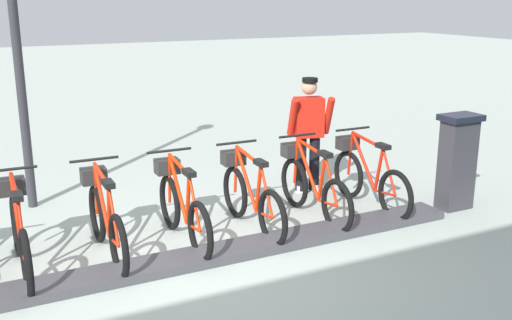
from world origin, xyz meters
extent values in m
plane|color=#B0BBB0|center=(0.00, 0.00, 0.00)|extent=(60.00, 60.00, 0.00)
cube|color=#47474C|center=(0.00, 0.00, 0.05)|extent=(0.44, 6.96, 0.10)
cube|color=#38383D|center=(0.05, -3.90, 0.60)|extent=(0.28, 0.44, 1.20)
cube|color=#194C8C|center=(0.20, -3.90, 0.95)|extent=(0.03, 0.30, 0.40)
cube|color=black|center=(0.05, -3.90, 1.24)|extent=(0.36, 0.52, 0.08)
torus|color=black|center=(0.03, -2.87, 0.33)|extent=(0.67, 0.08, 0.67)
torus|color=black|center=(1.07, -2.89, 0.33)|extent=(0.67, 0.08, 0.67)
cylinder|color=red|center=(0.73, -2.88, 0.61)|extent=(0.60, 0.06, 0.70)
cylinder|color=red|center=(0.39, -2.88, 0.58)|extent=(0.16, 0.05, 0.61)
cylinder|color=red|center=(0.67, -2.88, 0.92)|extent=(0.69, 0.06, 0.11)
cylinder|color=red|center=(0.24, -2.87, 0.31)|extent=(0.43, 0.04, 0.09)
cylinder|color=red|center=(0.18, -2.87, 0.61)|extent=(0.33, 0.04, 0.56)
cylinder|color=red|center=(1.04, -2.89, 0.64)|extent=(0.10, 0.04, 0.62)
cube|color=black|center=(0.33, -2.87, 0.91)|extent=(0.22, 0.10, 0.06)
cylinder|color=black|center=(1.01, -2.89, 1.00)|extent=(0.04, 0.54, 0.03)
cube|color=#2D2D2D|center=(1.12, -2.89, 0.78)|extent=(0.21, 0.28, 0.18)
torus|color=black|center=(0.03, -1.99, 0.33)|extent=(0.67, 0.08, 0.67)
torus|color=black|center=(1.07, -2.01, 0.33)|extent=(0.67, 0.08, 0.67)
cylinder|color=red|center=(0.73, -2.00, 0.61)|extent=(0.60, 0.06, 0.70)
cylinder|color=red|center=(0.39, -2.00, 0.58)|extent=(0.16, 0.05, 0.61)
cylinder|color=red|center=(0.67, -2.00, 0.92)|extent=(0.69, 0.06, 0.11)
cylinder|color=red|center=(0.24, -1.99, 0.31)|extent=(0.43, 0.04, 0.09)
cylinder|color=red|center=(0.18, -1.99, 0.61)|extent=(0.33, 0.04, 0.56)
cylinder|color=red|center=(1.04, -2.01, 0.64)|extent=(0.10, 0.04, 0.62)
cube|color=black|center=(0.33, -1.99, 0.91)|extent=(0.22, 0.10, 0.06)
cylinder|color=black|center=(1.01, -2.01, 1.00)|extent=(0.04, 0.54, 0.03)
cube|color=#2D2D2D|center=(1.12, -2.01, 0.78)|extent=(0.21, 0.28, 0.18)
torus|color=black|center=(0.03, -1.11, 0.33)|extent=(0.67, 0.08, 0.67)
torus|color=black|center=(1.07, -1.13, 0.33)|extent=(0.67, 0.08, 0.67)
cylinder|color=red|center=(0.73, -1.12, 0.61)|extent=(0.60, 0.06, 0.70)
cylinder|color=red|center=(0.39, -1.12, 0.58)|extent=(0.16, 0.05, 0.61)
cylinder|color=red|center=(0.67, -1.12, 0.92)|extent=(0.69, 0.06, 0.11)
cylinder|color=red|center=(0.24, -1.11, 0.31)|extent=(0.43, 0.04, 0.09)
cylinder|color=red|center=(0.18, -1.11, 0.61)|extent=(0.33, 0.04, 0.56)
cylinder|color=red|center=(1.04, -1.13, 0.64)|extent=(0.10, 0.04, 0.62)
cube|color=black|center=(0.33, -1.12, 0.91)|extent=(0.22, 0.10, 0.06)
cylinder|color=black|center=(1.01, -1.13, 1.00)|extent=(0.04, 0.54, 0.03)
cube|color=#2D2D2D|center=(1.12, -1.13, 0.78)|extent=(0.21, 0.28, 0.18)
torus|color=black|center=(0.03, -0.23, 0.33)|extent=(0.67, 0.08, 0.67)
torus|color=black|center=(1.07, -0.25, 0.33)|extent=(0.67, 0.08, 0.67)
cylinder|color=red|center=(0.73, -0.24, 0.61)|extent=(0.60, 0.06, 0.70)
cylinder|color=red|center=(0.39, -0.24, 0.58)|extent=(0.16, 0.05, 0.61)
cylinder|color=red|center=(0.67, -0.24, 0.92)|extent=(0.69, 0.06, 0.11)
cylinder|color=red|center=(0.24, -0.23, 0.31)|extent=(0.43, 0.04, 0.09)
cylinder|color=red|center=(0.18, -0.23, 0.61)|extent=(0.33, 0.04, 0.56)
cylinder|color=red|center=(1.04, -0.25, 0.64)|extent=(0.10, 0.04, 0.62)
cube|color=black|center=(0.33, -0.24, 0.91)|extent=(0.22, 0.10, 0.06)
cylinder|color=black|center=(1.01, -0.25, 1.00)|extent=(0.04, 0.54, 0.03)
cube|color=#2D2D2D|center=(1.12, -0.25, 0.78)|extent=(0.21, 0.28, 0.18)
torus|color=black|center=(0.03, 0.65, 0.33)|extent=(0.67, 0.08, 0.67)
torus|color=black|center=(1.07, 0.63, 0.33)|extent=(0.67, 0.08, 0.67)
cylinder|color=red|center=(0.73, 0.64, 0.61)|extent=(0.60, 0.06, 0.70)
cylinder|color=red|center=(0.39, 0.64, 0.58)|extent=(0.16, 0.05, 0.61)
cylinder|color=red|center=(0.67, 0.64, 0.92)|extent=(0.69, 0.06, 0.11)
cylinder|color=red|center=(0.24, 0.65, 0.31)|extent=(0.43, 0.04, 0.09)
cylinder|color=red|center=(0.18, 0.65, 0.61)|extent=(0.33, 0.04, 0.56)
cylinder|color=red|center=(1.04, 0.63, 0.64)|extent=(0.10, 0.04, 0.62)
cube|color=black|center=(0.33, 0.64, 0.91)|extent=(0.22, 0.10, 0.06)
cylinder|color=black|center=(1.01, 0.63, 1.00)|extent=(0.04, 0.54, 0.03)
cube|color=#2D2D2D|center=(1.12, 0.63, 0.78)|extent=(0.21, 0.28, 0.18)
torus|color=black|center=(0.03, 1.53, 0.33)|extent=(0.67, 0.08, 0.67)
torus|color=black|center=(1.07, 1.51, 0.33)|extent=(0.67, 0.08, 0.67)
cylinder|color=red|center=(0.73, 1.52, 0.61)|extent=(0.60, 0.06, 0.70)
cylinder|color=red|center=(0.39, 1.52, 0.58)|extent=(0.16, 0.05, 0.61)
cylinder|color=red|center=(0.67, 1.52, 0.92)|extent=(0.69, 0.06, 0.11)
cylinder|color=red|center=(0.24, 1.53, 0.31)|extent=(0.43, 0.04, 0.09)
cylinder|color=red|center=(0.18, 1.53, 0.61)|extent=(0.33, 0.04, 0.56)
cylinder|color=red|center=(1.04, 1.51, 0.64)|extent=(0.10, 0.04, 0.62)
cube|color=black|center=(0.33, 1.52, 0.91)|extent=(0.22, 0.10, 0.06)
cylinder|color=black|center=(1.01, 1.51, 1.00)|extent=(0.04, 0.54, 0.03)
cube|color=#2D2D2D|center=(1.12, 1.51, 0.78)|extent=(0.21, 0.28, 0.18)
cube|color=white|center=(1.48, -2.61, 0.05)|extent=(0.28, 0.18, 0.10)
cube|color=white|center=(1.65, -2.43, 0.05)|extent=(0.28, 0.18, 0.10)
cylinder|color=black|center=(1.54, -2.61, 0.43)|extent=(0.15, 0.15, 0.82)
cylinder|color=black|center=(1.59, -2.42, 0.43)|extent=(0.15, 0.15, 0.82)
cube|color=red|center=(1.57, -2.52, 1.10)|extent=(0.36, 0.46, 0.56)
cylinder|color=red|center=(1.40, -2.74, 1.13)|extent=(0.35, 0.19, 0.57)
cylinder|color=red|center=(1.54, -2.24, 1.13)|extent=(0.35, 0.19, 0.57)
sphere|color=tan|center=(1.57, -2.52, 1.53)|extent=(0.22, 0.22, 0.22)
cylinder|color=black|center=(1.55, -2.51, 1.63)|extent=(0.22, 0.22, 0.06)
cylinder|color=#2D2D33|center=(2.68, 1.16, 2.00)|extent=(0.12, 0.12, 4.00)
camera|label=1|loc=(-5.66, 1.98, 2.79)|focal=42.74mm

